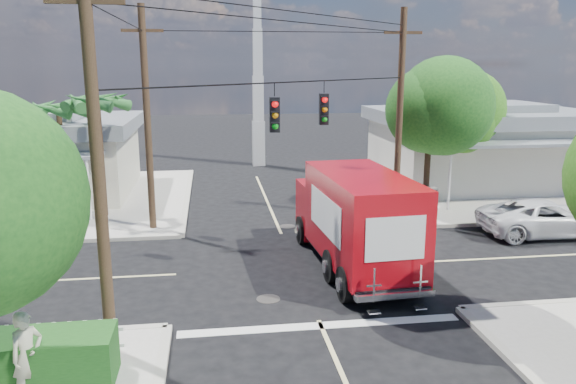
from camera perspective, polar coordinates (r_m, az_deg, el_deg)
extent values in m
plane|color=black|center=(19.13, 0.84, -7.77)|extent=(120.00, 120.00, 0.00)
cube|color=#ADA79C|center=(32.51, 17.27, 0.44)|extent=(14.00, 14.00, 0.14)
cube|color=#B3AE9F|center=(30.22, 5.16, 0.06)|extent=(0.25, 14.00, 0.14)
cube|color=#B3AE9F|center=(26.54, 23.62, -2.80)|extent=(14.00, 0.25, 0.14)
cube|color=#ADA79C|center=(30.59, -23.38, -0.81)|extent=(14.00, 14.00, 0.14)
cube|color=#B3AE9F|center=(29.49, -10.17, -0.42)|extent=(0.25, 14.00, 0.14)
cube|color=beige|center=(28.63, -2.22, -0.75)|extent=(0.12, 12.00, 0.01)
cube|color=beige|center=(22.83, 26.63, -5.71)|extent=(12.00, 0.12, 0.01)
cube|color=silver|center=(15.24, 3.37, -13.39)|extent=(7.50, 0.40, 0.01)
cube|color=beige|center=(33.74, 19.07, 3.81)|extent=(11.00, 8.00, 3.40)
cube|color=gray|center=(33.50, 19.32, 7.27)|extent=(11.80, 8.80, 0.70)
cube|color=gray|center=(33.46, 19.39, 8.12)|extent=(6.05, 4.40, 0.50)
cube|color=gray|center=(29.34, 23.52, 4.55)|extent=(9.90, 1.80, 0.15)
cylinder|color=silver|center=(26.83, 16.07, 1.29)|extent=(0.12, 0.12, 2.90)
cube|color=beige|center=(31.97, -24.68, 2.68)|extent=(10.00, 8.00, 3.20)
cube|color=gray|center=(31.73, -25.01, 6.15)|extent=(10.80, 8.80, 0.70)
cube|color=gray|center=(31.68, -25.10, 7.05)|extent=(5.50, 4.40, 0.50)
cylinder|color=silver|center=(25.59, -19.60, 0.27)|extent=(0.12, 0.12, 2.70)
cube|color=silver|center=(38.19, -3.00, 4.96)|extent=(0.80, 0.80, 3.00)
cube|color=silver|center=(37.90, -3.06, 9.46)|extent=(0.70, 0.70, 3.00)
cube|color=silver|center=(37.84, -3.11, 14.00)|extent=(0.60, 0.60, 3.00)
cube|color=silver|center=(38.02, -3.17, 18.52)|extent=(0.50, 0.50, 3.00)
cylinder|color=#422D1C|center=(26.83, 13.97, 2.71)|extent=(0.28, 0.28, 4.10)
sphere|color=#174917|center=(26.51, 14.27, 8.16)|extent=(4.10, 4.10, 4.10)
sphere|color=#174917|center=(26.53, 13.32, 8.77)|extent=(3.33, 3.33, 3.33)
sphere|color=#174917|center=(26.38, 15.21, 7.81)|extent=(3.58, 3.58, 3.58)
cylinder|color=#422D1C|center=(29.89, 17.02, 3.04)|extent=(0.28, 0.28, 3.58)
sphere|color=#286814|center=(29.61, 17.31, 7.31)|extent=(3.58, 3.58, 3.58)
sphere|color=#286814|center=(29.60, 16.47, 7.80)|extent=(2.91, 2.91, 2.91)
sphere|color=#286814|center=(29.50, 18.16, 7.02)|extent=(3.14, 3.14, 3.14)
cylinder|color=#422D1C|center=(25.96, -18.41, 3.12)|extent=(0.24, 0.24, 5.00)
cone|color=#2A6A2C|center=(25.53, -16.82, 8.95)|extent=(0.50, 2.06, 0.98)
cone|color=#2A6A2C|center=(26.28, -17.33, 9.02)|extent=(1.92, 1.68, 0.98)
cone|color=#2A6A2C|center=(26.58, -18.91, 8.95)|extent=(2.12, 0.95, 0.98)
cone|color=#2A6A2C|center=(26.22, -20.43, 8.79)|extent=(1.34, 2.07, 0.98)
cone|color=#2A6A2C|center=(25.46, -20.80, 8.66)|extent=(1.34, 2.07, 0.98)
cone|color=#2A6A2C|center=(24.86, -19.65, 8.67)|extent=(2.12, 0.95, 0.98)
cone|color=#2A6A2C|center=(24.89, -17.84, 8.80)|extent=(1.92, 1.68, 0.98)
cylinder|color=#422D1C|center=(27.87, -21.89, 3.05)|extent=(0.24, 0.24, 4.60)
cone|color=#2A6A2C|center=(27.39, -20.47, 8.08)|extent=(0.50, 2.06, 0.98)
cone|color=#2A6A2C|center=(28.15, -20.85, 8.16)|extent=(1.92, 1.68, 0.98)
cone|color=#2A6A2C|center=(28.50, -22.28, 8.09)|extent=(2.12, 0.95, 0.98)
cone|color=#2A6A2C|center=(28.18, -23.73, 7.93)|extent=(1.34, 2.07, 0.98)
cone|color=#2A6A2C|center=(27.43, -24.16, 7.78)|extent=(1.34, 2.07, 0.98)
cone|color=#2A6A2C|center=(26.80, -23.18, 7.77)|extent=(2.12, 0.95, 0.98)
cone|color=#2A6A2C|center=(26.78, -21.50, 7.91)|extent=(1.92, 1.68, 0.98)
cylinder|color=#473321|center=(12.93, -18.76, 2.19)|extent=(0.28, 0.28, 9.00)
cube|color=#473321|center=(12.79, -19.94, 17.78)|extent=(1.60, 0.12, 0.12)
cylinder|color=#473321|center=(24.34, 11.25, 7.34)|extent=(0.28, 0.28, 9.00)
cube|color=#473321|center=(24.27, 11.62, 15.59)|extent=(1.60, 0.12, 0.12)
cylinder|color=#473321|center=(23.13, -14.10, 6.92)|extent=(0.28, 0.28, 9.00)
cube|color=#473321|center=(23.06, -14.59, 15.60)|extent=(1.60, 0.12, 0.12)
cylinder|color=black|center=(17.91, 0.90, 11.13)|extent=(10.43, 10.43, 0.04)
cube|color=black|center=(17.07, -1.37, 7.85)|extent=(0.30, 0.24, 1.05)
sphere|color=red|center=(16.91, -1.32, 8.92)|extent=(0.20, 0.20, 0.20)
cube|color=black|center=(19.24, 3.66, 8.39)|extent=(0.30, 0.24, 1.05)
sphere|color=red|center=(19.08, 3.76, 9.35)|extent=(0.20, 0.20, 0.20)
cube|color=silver|center=(13.73, -17.03, -14.13)|extent=(0.09, 0.06, 1.00)
cube|color=red|center=(26.09, 11.42, -0.81)|extent=(0.50, 0.50, 1.10)
cube|color=#193F9E|center=(26.33, 12.85, -0.75)|extent=(0.50, 0.50, 1.10)
cube|color=slate|center=(26.58, 14.27, -0.70)|extent=(0.50, 0.50, 1.10)
cube|color=black|center=(19.31, 6.53, -5.99)|extent=(2.68, 7.61, 0.24)
cube|color=#A80811|center=(21.77, 4.20, -1.66)|extent=(2.40, 1.77, 2.11)
cube|color=black|center=(22.31, 3.75, -0.28)|extent=(2.03, 0.37, 0.91)
cube|color=silver|center=(22.75, 3.59, -2.76)|extent=(2.21, 0.26, 0.34)
cube|color=#A80811|center=(18.11, 7.49, -2.54)|extent=(2.75, 5.70, 2.78)
cube|color=white|center=(18.50, 11.08, -1.88)|extent=(0.24, 3.45, 1.25)
cube|color=white|center=(17.72, 3.78, -2.32)|extent=(0.24, 3.45, 1.25)
cube|color=white|center=(15.56, 10.87, -4.69)|extent=(1.72, 0.13, 1.25)
cube|color=silver|center=(16.00, 10.80, -10.23)|extent=(2.31, 0.39, 0.17)
cube|color=silver|center=(15.51, 8.71, -9.37)|extent=(0.43, 0.09, 0.96)
cube|color=silver|center=(16.01, 13.28, -8.86)|extent=(0.43, 0.09, 0.96)
cylinder|color=black|center=(21.58, 1.45, -3.88)|extent=(0.37, 1.07, 1.05)
cylinder|color=black|center=(22.16, 7.02, -3.52)|extent=(0.37, 1.07, 1.05)
cylinder|color=black|center=(16.51, 5.87, -9.31)|extent=(0.37, 1.07, 1.05)
cylinder|color=black|center=(17.27, 12.95, -8.57)|extent=(0.37, 1.07, 1.05)
imported|color=silver|center=(24.78, 24.67, -2.39)|extent=(5.26, 2.52, 1.45)
imported|color=beige|center=(12.78, -24.96, -14.81)|extent=(0.79, 0.79, 1.85)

